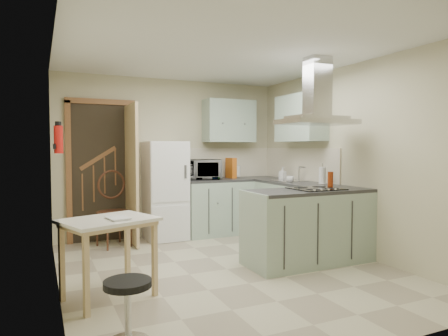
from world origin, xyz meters
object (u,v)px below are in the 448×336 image
drop_leaf_table (109,259)px  stool (128,311)px  extractor_hood (317,122)px  microwave (203,169)px  fridge (165,190)px  bentwood_chair (114,212)px  peninsula (309,226)px

drop_leaf_table → stool: (-0.01, -0.93, -0.14)m
extractor_hood → microwave: extractor_hood is taller
fridge → bentwood_chair: (-0.80, -0.15, -0.26)m
stool → microwave: size_ratio=0.81×
stool → extractor_hood: bearing=23.6°
stool → bentwood_chair: bearing=82.4°
peninsula → drop_leaf_table: bearing=-176.0°
fridge → bentwood_chair: fridge is taller
bentwood_chair → microwave: microwave is taller
fridge → bentwood_chair: 0.86m
peninsula → bentwood_chair: (-2.03, 1.83, 0.04)m
microwave → peninsula: bearing=-57.2°
peninsula → extractor_hood: size_ratio=1.72×
extractor_hood → microwave: size_ratio=1.58×
peninsula → drop_leaf_table: size_ratio=1.93×
extractor_hood → bentwood_chair: (-2.13, 1.83, -1.23)m
fridge → extractor_hood: 2.57m
peninsula → extractor_hood: 1.27m
fridge → peninsula: size_ratio=0.97×
fridge → stool: fridge is taller
drop_leaf_table → extractor_hood: bearing=-16.2°
bentwood_chair → fridge: bearing=-5.0°
extractor_hood → drop_leaf_table: 2.85m
peninsula → drop_leaf_table: 2.41m
extractor_hood → drop_leaf_table: size_ratio=1.12×
peninsula → extractor_hood: extractor_hood is taller
stool → microwave: microwave is taller
peninsula → bentwood_chair: bearing=138.0°
bentwood_chair → stool: (-0.39, -2.93, -0.26)m
fridge → microwave: (0.64, 0.02, 0.31)m
bentwood_chair → drop_leaf_table: bearing=-116.2°
peninsula → extractor_hood: bearing=0.0°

